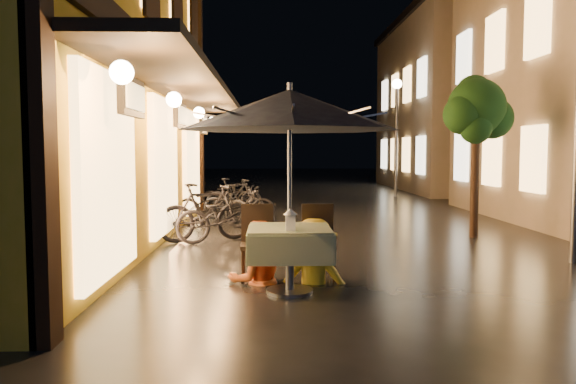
{
  "coord_description": "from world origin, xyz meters",
  "views": [
    {
      "loc": [
        -1.53,
        -6.15,
        1.68
      ],
      "look_at": [
        -1.31,
        0.98,
        1.15
      ],
      "focal_mm": 35.0,
      "sensor_mm": 36.0,
      "label": 1
    }
  ],
  "objects_px": {
    "cafe_table": "(290,243)",
    "person_orange": "(257,222)",
    "bicycle_0": "(226,216)",
    "table_lantern": "(290,218)",
    "patio_umbrella": "(290,110)",
    "person_yellow": "(314,220)"
  },
  "relations": [
    {
      "from": "cafe_table",
      "to": "person_orange",
      "type": "distance_m",
      "value": 0.71
    },
    {
      "from": "bicycle_0",
      "to": "table_lantern",
      "type": "bearing_deg",
      "value": -179.56
    },
    {
      "from": "cafe_table",
      "to": "patio_umbrella",
      "type": "xyz_separation_m",
      "value": [
        0.0,
        0.0,
        1.56
      ]
    },
    {
      "from": "patio_umbrella",
      "to": "person_orange",
      "type": "relative_size",
      "value": 1.69
    },
    {
      "from": "table_lantern",
      "to": "person_yellow",
      "type": "distance_m",
      "value": 0.87
    },
    {
      "from": "cafe_table",
      "to": "person_yellow",
      "type": "bearing_deg",
      "value": 57.81
    },
    {
      "from": "patio_umbrella",
      "to": "table_lantern",
      "type": "bearing_deg",
      "value": -90.0
    },
    {
      "from": "table_lantern",
      "to": "person_orange",
      "type": "distance_m",
      "value": 0.94
    },
    {
      "from": "person_yellow",
      "to": "bicycle_0",
      "type": "distance_m",
      "value": 3.38
    },
    {
      "from": "cafe_table",
      "to": "patio_umbrella",
      "type": "bearing_deg",
      "value": 0.0
    },
    {
      "from": "cafe_table",
      "to": "bicycle_0",
      "type": "bearing_deg",
      "value": 105.87
    },
    {
      "from": "person_yellow",
      "to": "table_lantern",
      "type": "bearing_deg",
      "value": 77.52
    },
    {
      "from": "cafe_table",
      "to": "person_orange",
      "type": "height_order",
      "value": "person_orange"
    },
    {
      "from": "patio_umbrella",
      "to": "person_yellow",
      "type": "height_order",
      "value": "patio_umbrella"
    },
    {
      "from": "cafe_table",
      "to": "person_yellow",
      "type": "distance_m",
      "value": 0.66
    },
    {
      "from": "cafe_table",
      "to": "person_yellow",
      "type": "height_order",
      "value": "person_yellow"
    },
    {
      "from": "person_yellow",
      "to": "bicycle_0",
      "type": "height_order",
      "value": "person_yellow"
    },
    {
      "from": "cafe_table",
      "to": "patio_umbrella",
      "type": "height_order",
      "value": "patio_umbrella"
    },
    {
      "from": "table_lantern",
      "to": "bicycle_0",
      "type": "relative_size",
      "value": 0.14
    },
    {
      "from": "cafe_table",
      "to": "table_lantern",
      "type": "xyz_separation_m",
      "value": [
        0.0,
        -0.27,
        0.33
      ]
    },
    {
      "from": "patio_umbrella",
      "to": "table_lantern",
      "type": "distance_m",
      "value": 1.26
    },
    {
      "from": "person_orange",
      "to": "bicycle_0",
      "type": "relative_size",
      "value": 0.84
    }
  ]
}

